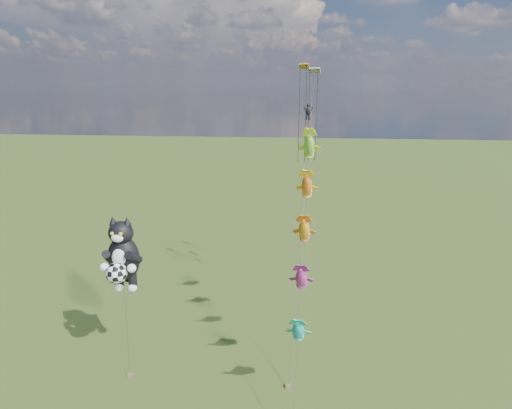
# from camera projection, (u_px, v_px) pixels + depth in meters

# --- Properties ---
(ground) EXTENTS (300.00, 300.00, 0.00)m
(ground) POSITION_uv_depth(u_px,v_px,m) (80.00, 356.00, 35.08)
(ground) COLOR #1F340D
(cat_kite_rig) EXTENTS (2.98, 4.34, 11.89)m
(cat_kite_rig) POSITION_uv_depth(u_px,v_px,m) (122.00, 255.00, 32.79)
(cat_kite_rig) COLOR brown
(cat_kite_rig) RESTS_ON ground
(fish_windsock_rig) EXTENTS (1.41, 15.95, 19.97)m
(fish_windsock_rig) POSITION_uv_depth(u_px,v_px,m) (304.00, 231.00, 31.10)
(fish_windsock_rig) COLOR brown
(fish_windsock_rig) RESTS_ON ground
(parafoil_rig) EXTENTS (2.37, 17.52, 23.35)m
(parafoil_rig) POSITION_uv_depth(u_px,v_px,m) (308.00, 111.00, 40.23)
(parafoil_rig) COLOR brown
(parafoil_rig) RESTS_ON ground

